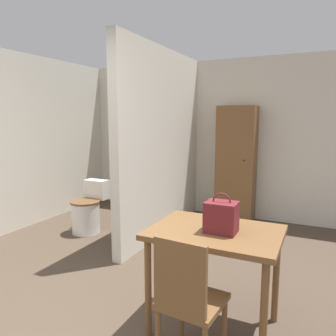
{
  "coord_description": "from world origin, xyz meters",
  "views": [
    {
      "loc": [
        1.51,
        -1.29,
        1.6
      ],
      "look_at": [
        0.09,
        1.7,
        1.09
      ],
      "focal_mm": 35.0,
      "sensor_mm": 36.0,
      "label": 1
    }
  ],
  "objects": [
    {
      "name": "wall_back",
      "position": [
        0.0,
        3.92,
        1.25
      ],
      "size": [
        5.74,
        0.12,
        2.5
      ],
      "color": "beige",
      "rests_on": "ground_plane"
    },
    {
      "name": "wooden_cabinet",
      "position": [
        0.32,
        3.67,
        0.89
      ],
      "size": [
        0.57,
        0.37,
        1.77
      ],
      "color": "brown",
      "rests_on": "ground_plane"
    },
    {
      "name": "wooden_chair",
      "position": [
        0.81,
        0.47,
        0.48
      ],
      "size": [
        0.41,
        0.41,
        0.89
      ],
      "rotation": [
        0.0,
        0.0,
        -0.09
      ],
      "color": "brown",
      "rests_on": "ground_plane"
    },
    {
      "name": "partition_wall",
      "position": [
        -0.47,
        2.7,
        1.25
      ],
      "size": [
        0.12,
        2.31,
        2.5
      ],
      "color": "beige",
      "rests_on": "ground_plane"
    },
    {
      "name": "handbag",
      "position": [
        0.89,
        0.9,
        0.9
      ],
      "size": [
        0.22,
        0.17,
        0.29
      ],
      "color": "maroon",
      "rests_on": "dining_table"
    },
    {
      "name": "toilet",
      "position": [
        -1.42,
        2.25,
        0.3
      ],
      "size": [
        0.41,
        0.56,
        0.7
      ],
      "color": "white",
      "rests_on": "ground_plane"
    },
    {
      "name": "dining_table",
      "position": [
        0.84,
        0.94,
        0.68
      ],
      "size": [
        0.94,
        0.69,
        0.78
      ],
      "color": "brown",
      "rests_on": "ground_plane"
    },
    {
      "name": "wall_left",
      "position": [
        -2.43,
        1.93,
        1.25
      ],
      "size": [
        0.12,
        4.86,
        2.5
      ],
      "color": "beige",
      "rests_on": "ground_plane"
    }
  ]
}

